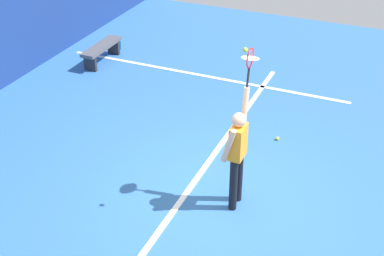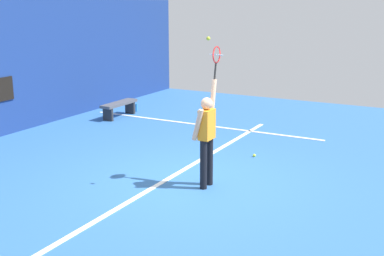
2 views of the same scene
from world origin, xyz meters
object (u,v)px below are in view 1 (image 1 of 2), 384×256
tennis_ball (245,50)px  spare_ball (278,138)px  tennis_racket (250,60)px  tennis_player (237,152)px  water_bottle (120,45)px  court_bench (102,49)px

tennis_ball → spare_ball: (2.26, -0.04, -2.71)m
tennis_ball → tennis_racket: bearing=7.8°
tennis_player → tennis_ball: tennis_ball is taller
tennis_racket → tennis_ball: (-0.46, -0.06, 0.36)m
tennis_racket → water_bottle: 7.05m
court_bench → spare_ball: 5.36m
court_bench → tennis_ball: bearing=-129.3°
spare_ball → tennis_player: bearing=177.1°
tennis_ball → water_bottle: (4.98, 4.99, -2.62)m
tennis_player → tennis_racket: size_ratio=3.19×
court_bench → water_bottle: size_ratio=5.83×
tennis_racket → court_bench: bearing=53.7°
water_bottle → tennis_ball: bearing=-135.0°
water_bottle → tennis_racket: bearing=-132.5°
water_bottle → spare_ball: water_bottle is taller
court_bench → spare_ball: size_ratio=20.59×
water_bottle → spare_ball: bearing=-118.5°
tennis_player → tennis_ball: (-0.09, -0.07, 1.73)m
spare_ball → water_bottle: bearing=61.5°
tennis_player → spare_ball: bearing=-2.9°
tennis_ball → spare_ball: size_ratio=1.00×
tennis_racket → court_bench: size_ratio=0.45×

